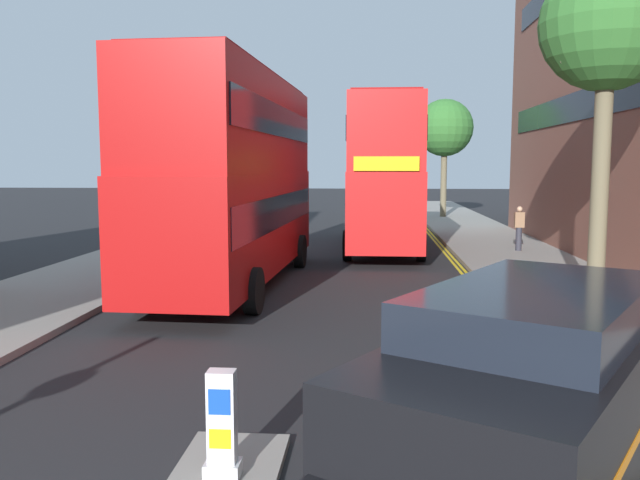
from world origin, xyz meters
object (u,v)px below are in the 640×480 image
at_px(double_decker_bus_oncoming, 383,171).
at_px(taxi_minivan, 528,401).
at_px(double_decker_bus_away, 234,173).
at_px(pedestrian_far, 519,228).
at_px(keep_left_bollard, 222,429).

xyz_separation_m(double_decker_bus_oncoming, taxi_minivan, (1.00, -19.57, -1.96)).
xyz_separation_m(double_decker_bus_away, double_decker_bus_oncoming, (4.11, 8.25, 0.00)).
bearing_deg(pedestrian_far, keep_left_bollard, -110.94).
bearing_deg(keep_left_bollard, double_decker_bus_away, 101.00).
bearing_deg(pedestrian_far, taxi_minivan, -102.19).
height_order(double_decker_bus_oncoming, pedestrian_far, double_decker_bus_oncoming).
xyz_separation_m(keep_left_bollard, double_decker_bus_away, (-2.15, 11.08, 2.42)).
height_order(keep_left_bollard, double_decker_bus_away, double_decker_bus_away).
distance_m(taxi_minivan, pedestrian_far, 18.68).
bearing_deg(taxi_minivan, double_decker_bus_away, 114.27).
distance_m(double_decker_bus_away, pedestrian_far, 11.59).
relative_size(double_decker_bus_away, taxi_minivan, 2.14).
xyz_separation_m(keep_left_bollard, double_decker_bus_oncoming, (1.95, 19.33, 2.42)).
relative_size(keep_left_bollard, taxi_minivan, 0.22).
bearing_deg(taxi_minivan, pedestrian_far, 77.81).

